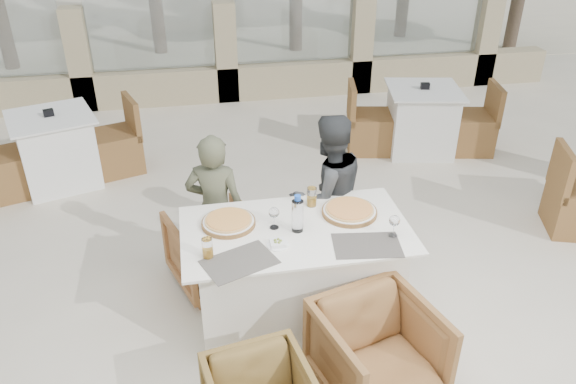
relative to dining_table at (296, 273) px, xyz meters
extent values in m
plane|color=beige|center=(-0.06, -0.06, -0.39)|extent=(80.00, 80.00, 0.00)
cube|color=#5B564E|center=(-0.43, -0.31, 0.39)|extent=(0.53, 0.44, 0.00)
cube|color=#554F49|center=(0.43, -0.28, 0.39)|extent=(0.49, 0.36, 0.00)
cylinder|color=orange|center=(-0.46, 0.14, 0.41)|extent=(0.41, 0.41, 0.05)
cylinder|color=#D75C1D|center=(0.42, 0.13, 0.41)|extent=(0.52, 0.52, 0.05)
cylinder|color=#C2E9FF|center=(0.01, -0.02, 0.52)|extent=(0.10, 0.10, 0.28)
cylinder|color=gold|center=(-0.62, -0.22, 0.46)|extent=(0.09, 0.09, 0.14)
cylinder|color=gold|center=(0.18, 0.29, 0.46)|extent=(0.09, 0.09, 0.15)
imported|color=#9C6538|center=(-0.56, 0.52, -0.08)|extent=(0.84, 0.85, 0.61)
imported|color=brown|center=(0.28, 0.52, -0.08)|extent=(0.77, 0.78, 0.60)
imported|color=olive|center=(0.36, -0.81, -0.06)|extent=(0.86, 0.87, 0.65)
imported|color=#54573F|center=(-0.52, 0.59, 0.25)|extent=(0.53, 0.42, 1.27)
imported|color=#3A3D3F|center=(0.38, 0.58, 0.30)|extent=(0.78, 0.68, 1.36)
camera|label=1|loc=(-0.66, -3.20, 2.56)|focal=35.00mm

